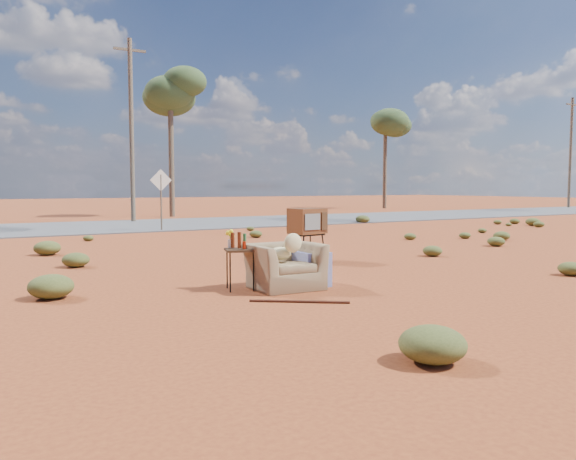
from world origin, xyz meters
TOP-DOWN VIEW (x-y plane):
  - ground at (0.00, 0.00)m, footprint 140.00×140.00m
  - highway at (0.00, 15.00)m, footprint 140.00×7.00m
  - armchair at (-0.33, 0.06)m, footprint 1.29×0.81m
  - tv_unit at (1.66, 2.64)m, footprint 0.76×0.65m
  - side_table at (-1.09, 0.32)m, footprint 0.55×0.55m
  - rusty_bar at (-0.80, -1.00)m, footprint 1.13×0.84m
  - road_sign at (1.50, 12.00)m, footprint 0.78×0.06m
  - eucalyptus_center at (5.00, 21.00)m, footprint 3.20×3.20m
  - eucalyptus_right at (22.00, 24.00)m, footprint 3.20×3.20m
  - utility_pole_center at (2.00, 17.50)m, footprint 1.40×0.20m
  - utility_pole_east at (34.00, 17.50)m, footprint 1.40×0.20m
  - scrub_patch at (-0.82, 4.41)m, footprint 17.49×8.07m

SIDE VIEW (x-z plane):
  - ground at x=0.00m, z-range 0.00..0.00m
  - rusty_bar at x=-0.80m, z-range 0.00..0.04m
  - highway at x=0.00m, z-range 0.00..0.04m
  - scrub_patch at x=-0.82m, z-range -0.03..0.30m
  - armchair at x=-0.33m, z-range -0.03..0.91m
  - side_table at x=-1.09m, z-range 0.21..1.11m
  - tv_unit at x=1.66m, z-range 0.27..1.39m
  - road_sign at x=1.50m, z-range 0.41..2.60m
  - utility_pole_center at x=2.00m, z-range 0.15..8.15m
  - utility_pole_east at x=34.00m, z-range 0.15..8.15m
  - eucalyptus_right at x=22.00m, z-range 2.39..9.49m
  - eucalyptus_center at x=5.00m, z-range 2.63..10.23m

